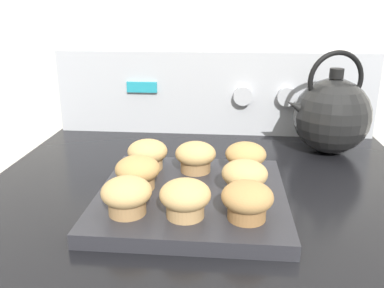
{
  "coord_description": "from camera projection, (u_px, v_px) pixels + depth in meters",
  "views": [
    {
      "loc": [
        0.04,
        -0.33,
        1.19
      ],
      "look_at": [
        -0.02,
        0.28,
        0.98
      ],
      "focal_mm": 38.0,
      "sensor_mm": 36.0,
      "label": 1
    }
  ],
  "objects": [
    {
      "name": "wall_back",
      "position": [
        216.0,
        3.0,
        0.98
      ],
      "size": [
        8.0,
        0.05,
        2.4
      ],
      "color": "silver",
      "rests_on": "ground_plane"
    },
    {
      "name": "control_panel",
      "position": [
        214.0,
        92.0,
        0.99
      ],
      "size": [
        0.76,
        0.07,
        0.2
      ],
      "color": "#B7BABF",
      "rests_on": "stove_range"
    },
    {
      "name": "muffin_pan",
      "position": [
        192.0,
        197.0,
        0.64
      ],
      "size": [
        0.29,
        0.29,
        0.02
      ],
      "color": "#28282D",
      "rests_on": "stove_range"
    },
    {
      "name": "muffin_r0_c0",
      "position": [
        127.0,
        195.0,
        0.56
      ],
      "size": [
        0.07,
        0.07,
        0.05
      ],
      "color": "#A37A4C",
      "rests_on": "muffin_pan"
    },
    {
      "name": "muffin_r0_c1",
      "position": [
        185.0,
        198.0,
        0.55
      ],
      "size": [
        0.07,
        0.07,
        0.05
      ],
      "color": "tan",
      "rests_on": "muffin_pan"
    },
    {
      "name": "muffin_r0_c2",
      "position": [
        247.0,
        200.0,
        0.55
      ],
      "size": [
        0.07,
        0.07,
        0.05
      ],
      "color": "olive",
      "rests_on": "muffin_pan"
    },
    {
      "name": "muffin_r1_c0",
      "position": [
        138.0,
        172.0,
        0.64
      ],
      "size": [
        0.07,
        0.07,
        0.05
      ],
      "color": "#A37A4C",
      "rests_on": "muffin_pan"
    },
    {
      "name": "muffin_r1_c2",
      "position": [
        245.0,
        177.0,
        0.62
      ],
      "size": [
        0.07,
        0.07,
        0.05
      ],
      "color": "#A37A4C",
      "rests_on": "muffin_pan"
    },
    {
      "name": "muffin_r2_c0",
      "position": [
        148.0,
        154.0,
        0.72
      ],
      "size": [
        0.07,
        0.07,
        0.05
      ],
      "color": "tan",
      "rests_on": "muffin_pan"
    },
    {
      "name": "muffin_r2_c1",
      "position": [
        196.0,
        156.0,
        0.71
      ],
      "size": [
        0.07,
        0.07,
        0.05
      ],
      "color": "#A37A4C",
      "rests_on": "muffin_pan"
    },
    {
      "name": "muffin_r2_c2",
      "position": [
        246.0,
        157.0,
        0.71
      ],
      "size": [
        0.07,
        0.07,
        0.05
      ],
      "color": "tan",
      "rests_on": "muffin_pan"
    },
    {
      "name": "tea_kettle",
      "position": [
        331.0,
        115.0,
        0.85
      ],
      "size": [
        0.19,
        0.16,
        0.22
      ],
      "color": "black",
      "rests_on": "stove_range"
    }
  ]
}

